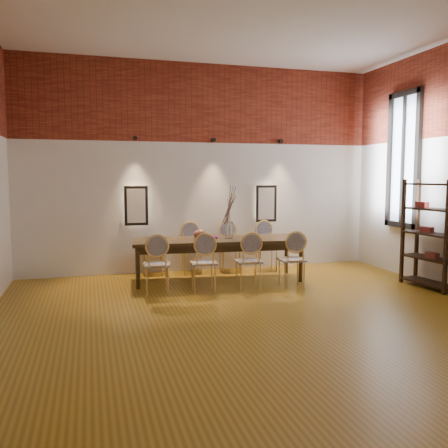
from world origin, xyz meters
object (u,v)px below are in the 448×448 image
object	(u,v)px
book	(210,238)
chair_near_b	(203,263)
chair_near_d	(292,260)
shelving_rack	(431,234)
chair_far_d	(266,246)
bowl	(200,234)
chair_near_a	(157,264)
chair_near_c	(248,261)
vase	(229,230)
chair_far_b	(192,249)
dining_table	(218,260)
chair_far_c	(230,247)
chair_far_a	(153,250)

from	to	relation	value
book	chair_near_b	bearing A→B (deg)	-111.05
book	chair_near_d	bearing A→B (deg)	-38.32
shelving_rack	chair_far_d	bearing A→B (deg)	128.12
chair_far_d	bowl	size ratio (longest dim) A/B	3.92
chair_near_a	chair_near_c	size ratio (longest dim) A/B	1.00
chair_near_b	chair_near_d	size ratio (longest dim) A/B	1.00
vase	chair_near_d	bearing A→B (deg)	-44.71
chair_near_a	chair_far_b	xyz separation A→B (m)	(0.87, 1.45, 0.00)
dining_table	chair_near_b	bearing A→B (deg)	-116.13
chair_near_c	chair_far_c	xyz separation A→B (m)	(0.13, 1.51, 0.00)
chair_near_b	vase	bearing A→B (deg)	52.83
vase	bowl	size ratio (longest dim) A/B	1.25
chair_far_c	chair_far_d	size ratio (longest dim) A/B	1.00
chair_far_c	book	distance (m)	0.91
chair_near_c	shelving_rack	world-z (taller)	shelving_rack
chair_near_c	vase	size ratio (longest dim) A/B	3.13
chair_near_a	chair_near_b	size ratio (longest dim) A/B	1.00
chair_near_a	chair_near_b	distance (m)	0.74
chair_near_d	chair_far_b	size ratio (longest dim) A/B	1.00
chair_near_a	chair_near_d	xyz separation A→B (m)	(2.22, -0.19, 0.00)
chair_near_a	chair_near_b	bearing A→B (deg)	0.00
book	chair_near_a	bearing A→B (deg)	-145.00
chair_near_d	chair_far_a	xyz separation A→B (m)	(-2.09, 1.70, 0.00)
chair_near_c	chair_far_d	distance (m)	1.69
chair_near_a	book	bearing A→B (deg)	39.99
chair_near_d	chair_far_a	distance (m)	2.70
chair_near_c	vase	xyz separation A→B (m)	(-0.10, 0.77, 0.43)
chair_near_a	chair_far_c	size ratio (longest dim) A/B	1.00
chair_far_d	vase	size ratio (longest dim) A/B	3.13
chair_near_d	bowl	size ratio (longest dim) A/B	3.92
dining_table	shelving_rack	distance (m)	3.61
chair_far_c	bowl	bearing A→B (deg)	49.23
bowl	chair_near_c	bearing A→B (deg)	-50.45
chair_far_c	vase	world-z (taller)	vase
chair_near_d	chair_far_c	bearing A→B (deg)	116.13
chair_near_b	bowl	size ratio (longest dim) A/B	3.92
chair_far_b	book	world-z (taller)	chair_far_b
chair_near_c	vase	world-z (taller)	vase
chair_near_a	shelving_rack	world-z (taller)	shelving_rack
chair_near_b	book	world-z (taller)	chair_near_b
chair_far_c	chair_near_b	bearing A→B (deg)	63.87
chair_near_a	chair_near_d	distance (m)	2.23
chair_near_c	chair_far_d	world-z (taller)	same
chair_near_a	chair_far_d	world-z (taller)	same
book	shelving_rack	world-z (taller)	shelving_rack
chair_far_a	chair_far_d	distance (m)	2.23
chair_near_a	chair_near_c	xyz separation A→B (m)	(1.48, -0.13, 0.00)
chair_near_d	bowl	distance (m)	1.65
book	chair_near_c	bearing A→B (deg)	-63.34
chair_far_a	bowl	distance (m)	1.19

